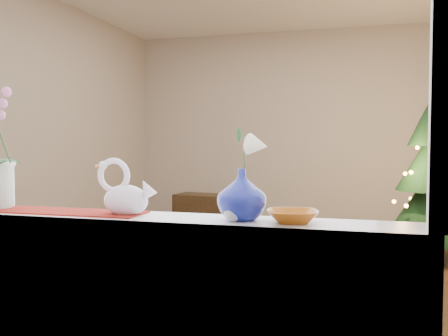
# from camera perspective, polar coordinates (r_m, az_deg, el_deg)

# --- Properties ---
(ground) EXTENTS (5.00, 5.00, 0.00)m
(ground) POSITION_cam_1_polar(r_m,az_deg,el_deg) (4.48, 4.39, -12.83)
(ground) COLOR #3A2318
(ground) RESTS_ON ground
(wall_back) EXTENTS (4.50, 0.10, 2.70)m
(wall_back) POSITION_cam_1_polar(r_m,az_deg,el_deg) (6.78, 8.64, 4.06)
(wall_back) COLOR #BDB1A5
(wall_back) RESTS_ON ground
(wall_front) EXTENTS (4.50, 0.10, 2.70)m
(wall_front) POSITION_cam_1_polar(r_m,az_deg,el_deg) (1.92, -10.50, 6.81)
(wall_front) COLOR #BDB1A5
(wall_front) RESTS_ON ground
(wall_left) EXTENTS (0.10, 5.00, 2.70)m
(wall_left) POSITION_cam_1_polar(r_m,az_deg,el_deg) (5.24, -20.51, 4.23)
(wall_left) COLOR #BDB1A5
(wall_left) RESTS_ON ground
(windowsill) EXTENTS (2.20, 0.26, 0.04)m
(windowsill) POSITION_cam_1_polar(r_m,az_deg,el_deg) (2.06, -8.77, -5.98)
(windowsill) COLOR white
(windowsill) RESTS_ON window_apron
(window_frame) EXTENTS (2.22, 0.06, 1.60)m
(window_frame) POSITION_cam_1_polar(r_m,az_deg,el_deg) (2.00, -10.20, 16.79)
(window_frame) COLOR white
(window_frame) RESTS_ON windowsill
(runner) EXTENTS (0.70, 0.20, 0.01)m
(runner) POSITION_cam_1_polar(r_m,az_deg,el_deg) (2.24, -17.67, -4.77)
(runner) COLOR maroon
(runner) RESTS_ON windowsill
(swan) EXTENTS (0.29, 0.21, 0.22)m
(swan) POSITION_cam_1_polar(r_m,az_deg,el_deg) (2.08, -11.16, -2.29)
(swan) COLOR silver
(swan) RESTS_ON windowsill
(blue_vase) EXTENTS (0.23, 0.23, 0.23)m
(blue_vase) POSITION_cam_1_polar(r_m,az_deg,el_deg) (1.92, 2.04, -2.60)
(blue_vase) COLOR navy
(blue_vase) RESTS_ON windowsill
(lily) EXTENTS (0.13, 0.07, 0.17)m
(lily) POSITION_cam_1_polar(r_m,az_deg,el_deg) (1.91, 2.05, 3.36)
(lily) COLOR white
(lily) RESTS_ON blue_vase
(paperweight) EXTENTS (0.07, 0.07, 0.07)m
(paperweight) POSITION_cam_1_polar(r_m,az_deg,el_deg) (1.88, 1.05, -5.12)
(paperweight) COLOR silver
(paperweight) RESTS_ON windowsill
(amber_dish) EXTENTS (0.20, 0.20, 0.04)m
(amber_dish) POSITION_cam_1_polar(r_m,az_deg,el_deg) (1.88, 7.84, -5.59)
(amber_dish) COLOR #A65813
(amber_dish) RESTS_ON windowsill
(xmas_tree) EXTENTS (1.03, 1.03, 1.70)m
(xmas_tree) POSITION_cam_1_polar(r_m,az_deg,el_deg) (5.60, 22.56, -1.02)
(xmas_tree) COLOR black
(xmas_tree) RESTS_ON ground
(side_table) EXTENTS (0.81, 0.48, 0.57)m
(side_table) POSITION_cam_1_polar(r_m,az_deg,el_deg) (6.24, -2.05, -5.63)
(side_table) COLOR black
(side_table) RESTS_ON ground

